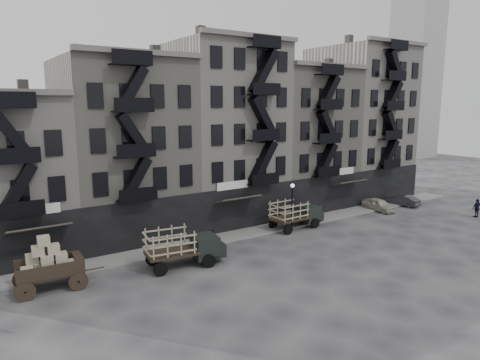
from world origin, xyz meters
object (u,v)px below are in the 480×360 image
car_east (379,205)px  stake_truck_west (183,244)px  stake_truck_east (296,212)px  car_far (403,200)px  policeman (477,208)px  pedestrian_west (25,283)px  wagon (47,259)px  pedestrian_mid (211,242)px

car_east → stake_truck_west: bearing=-170.6°
stake_truck_east → car_far: bearing=-2.2°
stake_truck_west → policeman: stake_truck_west is taller
car_far → pedestrian_west: (-38.93, -1.79, 0.25)m
wagon → policeman: 39.97m
car_east → car_far: size_ratio=1.04×
stake_truck_east → pedestrian_mid: bearing=-173.7°
wagon → stake_truck_east: size_ratio=0.78×
pedestrian_west → pedestrian_mid: pedestrian_mid is taller
pedestrian_mid → policeman: (27.86, -5.83, -0.01)m
policeman → pedestrian_west: bearing=9.7°
car_east → car_far: 4.21m
pedestrian_mid → car_east: bearing=177.3°
stake_truck_east → car_east: stake_truck_east is taller
stake_truck_east → policeman: bearing=-24.4°
stake_truck_west → stake_truck_east: size_ratio=1.06×
wagon → stake_truck_west: size_ratio=0.73×
car_east → pedestrian_west: size_ratio=2.26×
car_east → pedestrian_mid: bearing=-172.8°
policeman → wagon: bearing=9.1°
pedestrian_west → policeman: policeman is taller
stake_truck_east → pedestrian_west: stake_truck_east is taller
car_far → pedestrian_mid: pedestrian_mid is taller
wagon → car_east: wagon is taller
wagon → pedestrian_west: bearing=-164.1°
pedestrian_mid → policeman: size_ratio=1.01×
car_east → pedestrian_west: 34.76m
wagon → stake_truck_east: (21.64, 1.51, -0.46)m
stake_truck_east → policeman: size_ratio=2.91×
wagon → pedestrian_west: wagon is taller
stake_truck_east → stake_truck_west: bearing=-170.7°
stake_truck_east → pedestrian_mid: size_ratio=2.88×
car_far → policeman: policeman is taller
car_far → pedestrian_west: 38.97m
car_east → stake_truck_east: bearing=-176.7°
wagon → pedestrian_mid: size_ratio=2.24×
car_east → car_far: (4.21, -0.00, -0.05)m
stake_truck_west → pedestrian_mid: bearing=29.2°
car_east → car_far: bearing=3.3°
wagon → pedestrian_west: size_ratio=2.48×
stake_truck_east → car_far: size_ratio=1.47×
wagon → car_east: size_ratio=1.10×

